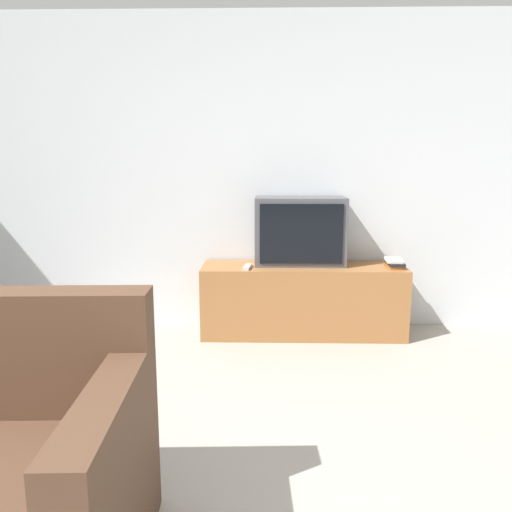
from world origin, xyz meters
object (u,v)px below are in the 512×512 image
(remote_on_stand, at_px, (247,267))
(television, at_px, (300,231))
(book_stack, at_px, (394,263))
(tv_stand, at_px, (303,300))

(remote_on_stand, bearing_deg, television, 23.38)
(television, bearing_deg, remote_on_stand, -156.62)
(book_stack, bearing_deg, remote_on_stand, -176.91)
(book_stack, bearing_deg, tv_stand, 175.64)
(television, distance_m, book_stack, 0.80)
(remote_on_stand, bearing_deg, book_stack, 3.09)
(television, xyz_separation_m, book_stack, (0.75, -0.12, -0.24))
(tv_stand, xyz_separation_m, book_stack, (0.72, -0.06, 0.32))
(book_stack, bearing_deg, television, 170.97)
(tv_stand, distance_m, book_stack, 0.79)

